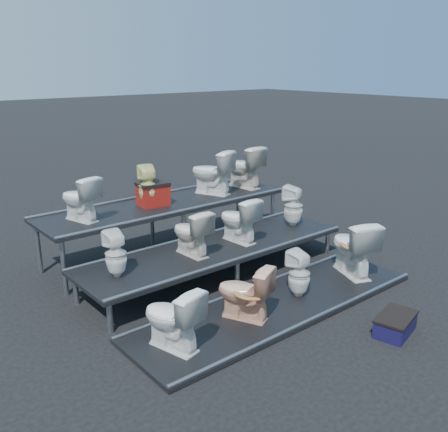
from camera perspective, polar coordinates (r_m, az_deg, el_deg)
ground at (r=7.52m, az=-0.91°, el=-6.89°), size 80.00×80.00×0.00m
tier_front at (r=6.64m, az=6.22°, el=-10.13°), size 4.20×1.20×0.06m
tier_mid at (r=7.43m, az=-0.92°, el=-5.26°), size 4.20×1.20×0.46m
tier_back at (r=8.35m, az=-6.50°, el=-1.34°), size 4.20×1.20×0.86m
toilet_0 at (r=5.52m, az=-5.97°, el=-11.52°), size 0.56×0.79×0.72m
toilet_1 at (r=6.10m, az=2.34°, el=-8.70°), size 0.63×0.77×0.69m
toilet_2 at (r=6.74m, az=8.59°, el=-6.51°), size 0.29×0.29×0.64m
toilet_3 at (r=7.54m, az=14.49°, el=-3.41°), size 0.75×0.95×0.85m
toilet_4 at (r=6.43m, az=-12.27°, el=-4.25°), size 0.29×0.30×0.60m
toilet_5 at (r=6.98m, az=-3.78°, el=-1.89°), size 0.40×0.66×0.66m
toilet_6 at (r=7.50m, az=1.67°, el=-0.40°), size 0.42×0.69×0.69m
toilet_7 at (r=8.31m, az=7.93°, el=1.17°), size 0.40×0.40×0.68m
toilet_8 at (r=7.48m, az=-16.18°, el=1.95°), size 0.53×0.72×0.66m
toilet_9 at (r=7.98m, az=-8.68°, el=3.39°), size 0.38×0.38×0.67m
toilet_10 at (r=8.67m, az=-1.42°, el=5.02°), size 0.67×0.86×0.77m
toilet_11 at (r=9.14m, az=2.29°, el=5.65°), size 0.49×0.78×0.77m
red_crate at (r=8.09m, az=-8.11°, el=2.37°), size 0.49×0.41×0.33m
step_stool at (r=6.34m, az=18.98°, el=-11.73°), size 0.62×0.46×0.20m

